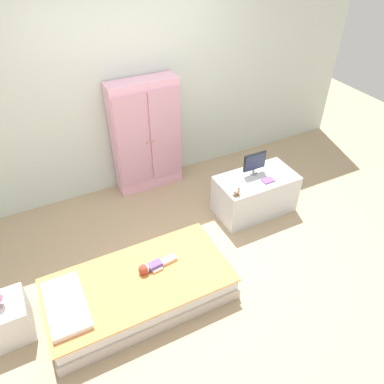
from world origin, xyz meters
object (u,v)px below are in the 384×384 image
object	(u,v)px
rocking_horse_toy	(237,192)
tv_monitor	(255,162)
wardrobe	(146,136)
tv_stand	(255,194)
bed	(140,289)
book_purple	(268,180)
nightstand	(7,320)
doll	(151,267)

from	to	relation	value
rocking_horse_toy	tv_monitor	bearing A→B (deg)	34.08
rocking_horse_toy	wardrobe	bearing A→B (deg)	113.63
wardrobe	tv_stand	distance (m)	1.50
tv_stand	rocking_horse_toy	bearing A→B (deg)	-155.29
bed	tv_monitor	world-z (taller)	tv_monitor
tv_stand	rocking_horse_toy	size ratio (longest dim) A/B	8.54
book_purple	bed	bearing A→B (deg)	-164.48
wardrobe	tv_monitor	size ratio (longest dim) A/B	5.01
nightstand	rocking_horse_toy	xyz separation A→B (m)	(2.43, 0.26, 0.35)
tv_stand	book_purple	xyz separation A→B (m)	(0.07, -0.11, 0.25)
tv_stand	tv_monitor	xyz separation A→B (m)	(0.00, 0.09, 0.40)
tv_stand	book_purple	size ratio (longest dim) A/B	6.89
tv_stand	tv_monitor	size ratio (longest dim) A/B	3.26
bed	nightstand	size ratio (longest dim) A/B	4.40
bed	tv_monitor	distance (m)	1.90
bed	doll	size ratio (longest dim) A/B	4.31
book_purple	doll	bearing A→B (deg)	-165.03
tv_monitor	rocking_horse_toy	distance (m)	0.48
bed	book_purple	xyz separation A→B (m)	(1.76, 0.49, 0.36)
tv_stand	tv_monitor	world-z (taller)	tv_monitor
bed	book_purple	bearing A→B (deg)	15.52
bed	rocking_horse_toy	distance (m)	1.43
doll	tv_monitor	size ratio (longest dim) A/B	1.37
rocking_horse_toy	book_purple	bearing A→B (deg)	8.04
tv_monitor	book_purple	bearing A→B (deg)	-71.46
nightstand	book_purple	size ratio (longest dim) A/B	2.84
nightstand	book_purple	bearing A→B (deg)	6.32
nightstand	rocking_horse_toy	bearing A→B (deg)	6.00
doll	tv_stand	bearing A→B (deg)	19.42
wardrobe	rocking_horse_toy	size ratio (longest dim) A/B	13.15
tv_stand	bed	bearing A→B (deg)	-160.41
bed	wardrobe	xyz separation A→B (m)	(0.76, 1.68, 0.58)
tv_stand	tv_monitor	bearing A→B (deg)	87.79
wardrobe	tv_monitor	bearing A→B (deg)	-46.63
rocking_horse_toy	book_purple	world-z (taller)	rocking_horse_toy
doll	tv_monitor	xyz separation A→B (m)	(1.55, 0.63, 0.33)
nightstand	rocking_horse_toy	world-z (taller)	rocking_horse_toy
nightstand	tv_monitor	size ratio (longest dim) A/B	1.34
bed	doll	distance (m)	0.24
tv_stand	rocking_horse_toy	xyz separation A→B (m)	(-0.38, -0.18, 0.29)
bed	tv_stand	distance (m)	1.80
doll	tv_stand	xyz separation A→B (m)	(1.54, 0.54, -0.07)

